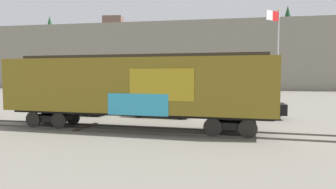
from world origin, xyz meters
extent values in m
plane|color=slate|center=(0.00, 0.00, 0.00)|extent=(260.00, 260.00, 0.00)
cube|color=#4C4742|center=(-0.31, -0.72, 0.04)|extent=(59.89, 3.82, 0.08)
cube|color=#4C4742|center=(-0.22, 0.72, 0.04)|extent=(59.89, 3.82, 0.08)
cube|color=#423323|center=(-3.32, 0.19, 0.04)|extent=(0.39, 2.51, 0.07)
cube|color=olive|center=(-0.26, 0.00, 2.51)|extent=(14.95, 3.84, 2.88)
cube|color=#2D2823|center=(-0.26, 0.00, 4.07)|extent=(14.05, 1.27, 0.24)
cube|color=#B2931E|center=(1.54, -1.59, 2.58)|extent=(3.25, 0.23, 1.58)
cube|color=#33A5CC|center=(0.32, -1.52, 1.58)|extent=(3.19, 0.23, 1.10)
cube|color=black|center=(-0.26, 0.00, 0.97)|extent=(14.57, 2.51, 0.20)
cube|color=black|center=(-5.44, 0.32, 0.51)|extent=(2.18, 1.45, 0.36)
cylinder|color=black|center=(-6.34, -0.34, 0.46)|extent=(0.93, 0.18, 0.92)
cylinder|color=black|center=(-6.25, 1.09, 0.46)|extent=(0.93, 0.18, 0.92)
cylinder|color=black|center=(-4.64, -0.45, 0.46)|extent=(0.93, 0.18, 0.92)
cylinder|color=black|center=(-4.55, 0.99, 0.46)|extent=(0.93, 0.18, 0.92)
cube|color=black|center=(4.92, -0.32, 0.51)|extent=(2.18, 1.45, 0.36)
cylinder|color=black|center=(4.03, -0.99, 0.46)|extent=(0.93, 0.18, 0.92)
cylinder|color=black|center=(4.12, 0.45, 0.46)|extent=(0.93, 0.18, 0.92)
cylinder|color=black|center=(5.72, -1.09, 0.46)|extent=(0.93, 0.18, 0.92)
cylinder|color=black|center=(5.81, 0.34, 0.46)|extent=(0.93, 0.18, 0.92)
cylinder|color=silver|center=(9.31, 11.95, 4.33)|extent=(0.12, 0.12, 8.66)
sphere|color=#D8CC66|center=(9.31, 11.95, 8.74)|extent=(0.18, 0.18, 0.18)
cube|color=red|center=(8.68, 11.39, 8.14)|extent=(1.18, 1.07, 0.84)
cube|color=white|center=(8.39, 11.13, 8.14)|extent=(0.61, 0.55, 0.84)
cube|color=gray|center=(0.00, 63.08, 6.83)|extent=(128.97, 41.58, 13.66)
cube|color=brown|center=(-20.68, 50.61, 15.08)|extent=(4.65, 3.55, 2.84)
cone|color=#193D23|center=(17.10, 46.98, 15.16)|extent=(1.50, 1.50, 3.01)
cone|color=#193D23|center=(-36.88, 50.53, 15.39)|extent=(1.73, 1.73, 3.47)
cube|color=#1E5933|center=(-6.03, 5.32, 0.69)|extent=(4.57, 2.36, 0.74)
cube|color=#2D333D|center=(-6.32, 5.35, 1.35)|extent=(2.54, 1.94, 0.58)
cylinder|color=black|center=(-4.45, 6.02, 0.32)|extent=(0.66, 0.29, 0.64)
cylinder|color=black|center=(-4.65, 4.27, 0.32)|extent=(0.66, 0.29, 0.64)
cylinder|color=black|center=(-7.40, 6.37, 0.32)|extent=(0.66, 0.29, 0.64)
cylinder|color=black|center=(-7.61, 4.62, 0.32)|extent=(0.66, 0.29, 0.64)
cube|color=silver|center=(0.26, 5.11, 0.63)|extent=(4.57, 2.14, 0.61)
cube|color=#2D333D|center=(-0.06, 5.14, 1.23)|extent=(2.56, 1.78, 0.58)
cylinder|color=black|center=(1.83, 5.79, 0.32)|extent=(0.66, 0.28, 0.64)
cylinder|color=black|center=(1.68, 4.15, 0.32)|extent=(0.66, 0.28, 0.64)
cylinder|color=black|center=(-1.17, 6.07, 0.32)|extent=(0.66, 0.28, 0.64)
cylinder|color=black|center=(-1.32, 4.43, 0.32)|extent=(0.66, 0.28, 0.64)
cube|color=black|center=(6.41, 5.75, 0.69)|extent=(4.79, 1.87, 0.74)
cube|color=#2D333D|center=(6.17, 5.76, 1.36)|extent=(2.57, 1.64, 0.60)
cylinder|color=black|center=(8.04, 6.55, 0.32)|extent=(0.64, 0.23, 0.64)
cylinder|color=black|center=(8.01, 4.88, 0.32)|extent=(0.64, 0.23, 0.64)
cylinder|color=black|center=(4.81, 6.63, 0.32)|extent=(0.64, 0.23, 0.64)
cylinder|color=black|center=(4.78, 4.95, 0.32)|extent=(0.64, 0.23, 0.64)
camera|label=1|loc=(4.47, -15.68, 3.10)|focal=31.57mm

